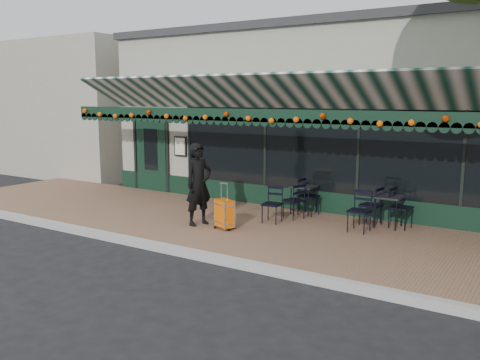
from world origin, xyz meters
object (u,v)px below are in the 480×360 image
Objects in this scene: chair_a_right at (401,208)px; chair_b_right at (309,197)px; cafe_table_b at (304,189)px; chair_a_front at (359,211)px; woman at (199,184)px; cafe_table_a at (389,199)px; suitcase at (224,214)px; chair_a_left at (371,206)px; chair_b_left at (294,201)px; chair_b_front at (272,205)px.

chair_b_right is at bearing 95.45° from chair_a_right.
cafe_table_b is 1.90m from chair_a_front.
woman is 4.00m from cafe_table_a.
chair_a_front is at bearing 52.25° from suitcase.
suitcase is (0.67, -0.02, -0.55)m from woman.
chair_a_right and chair_b_right have the same top height.
chair_a_right is (3.72, 2.01, -0.45)m from woman.
cafe_table_a is 0.78× the size of chair_a_front.
chair_a_left is 1.69m from chair_b_left.
woman reaches higher than suitcase.
chair_a_right is 1.00× the size of chair_b_right.
suitcase is 1.45× the size of cafe_table_a.
chair_a_right is 2.69m from chair_b_front.
cafe_table_a is at bearing 102.15° from chair_a_left.
chair_b_right is 1.08× the size of chair_b_front.
cafe_table_a is 2.06m from chair_b_left.
chair_a_left is at bearing -7.87° from cafe_table_b.
woman reaches higher than chair_b_left.
chair_a_front is 1.05× the size of chair_b_left.
chair_b_right is (1.60, 2.09, -0.45)m from woman.
chair_a_left is at bearing 122.59° from chair_b_left.
chair_a_left is 2.10m from chair_b_front.
woman is 1.81× the size of suitcase.
cafe_table_b is at bearing 95.06° from suitcase.
chair_a_front is 1.71m from chair_b_right.
chair_b_left is (-1.66, -0.35, -0.02)m from chair_a_left.
cafe_table_b is at bearing -156.48° from chair_b_left.
cafe_table_b is at bearing -16.02° from woman.
chair_b_left is at bearing 88.05° from suitcase.
chair_b_right is (0.93, 2.10, 0.11)m from suitcase.
woman is 2.66m from chair_b_right.
chair_b_left is at bearing -25.18° from woman.
chair_b_front is at bearing 164.39° from chair_b_right.
suitcase reaches higher than chair_b_left.
chair_b_front is at bearing -170.61° from chair_a_front.
chair_a_left is 1.00× the size of chair_a_front.
chair_a_right reaches higher than chair_a_left.
cafe_table_b is 0.83× the size of chair_b_front.
chair_a_left is 0.98× the size of chair_a_right.
chair_b_front is at bearing -99.88° from cafe_table_b.
chair_a_right reaches higher than chair_a_front.
chair_a_left reaches higher than chair_b_left.
suitcase reaches higher than cafe_table_a.
suitcase reaches higher than cafe_table_b.
cafe_table_b is (1.44, 2.16, -0.28)m from woman.
chair_b_right is at bearing 90.61° from suitcase.
chair_b_right is (-1.88, 0.12, -0.17)m from cafe_table_a.
woman reaches higher than cafe_table_a.
chair_a_left is 0.99× the size of chair_b_right.
cafe_table_b is (0.77, 2.18, 0.27)m from suitcase.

